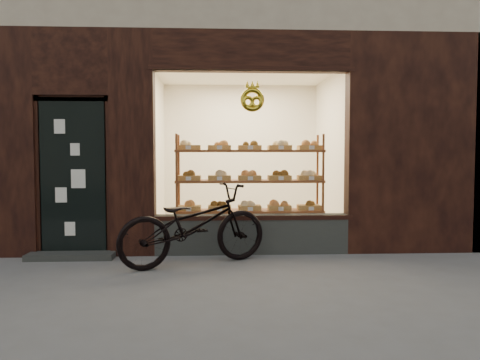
{
  "coord_description": "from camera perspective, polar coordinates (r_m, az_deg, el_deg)",
  "views": [
    {
      "loc": [
        -0.04,
        -4.42,
        1.41
      ],
      "look_at": [
        0.28,
        2.0,
        1.05
      ],
      "focal_mm": 35.0,
      "sensor_mm": 36.0,
      "label": 1
    }
  ],
  "objects": [
    {
      "name": "bicycle",
      "position": [
        5.96,
        -5.63,
        -5.44
      ],
      "size": [
        2.07,
        1.42,
        1.03
      ],
      "primitive_type": "imported",
      "rotation": [
        0.0,
        0.0,
        1.99
      ],
      "color": "black",
      "rests_on": "ground"
    },
    {
      "name": "ground",
      "position": [
        4.64,
        -2.29,
        -14.5
      ],
      "size": [
        90.0,
        90.0,
        0.0
      ],
      "primitive_type": "plane",
      "color": "#5C5C60"
    },
    {
      "name": "display_shelf",
      "position": [
        7.01,
        1.17,
        -1.14
      ],
      "size": [
        2.2,
        0.45,
        1.7
      ],
      "color": "brown",
      "rests_on": "ground"
    }
  ]
}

